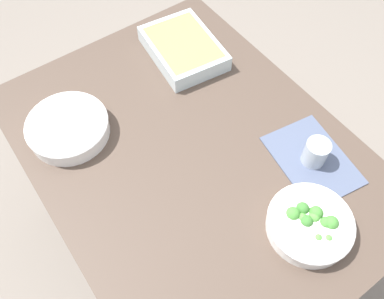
{
  "coord_description": "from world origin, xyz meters",
  "views": [
    {
      "loc": [
        -0.54,
        0.39,
        1.78
      ],
      "look_at": [
        0.0,
        0.0,
        0.74
      ],
      "focal_mm": 37.62,
      "sensor_mm": 36.0,
      "label": 1
    }
  ],
  "objects_px": {
    "stew_bowl": "(68,127)",
    "broccoli_bowl": "(310,224)",
    "spoon_by_stew": "(75,122)",
    "drink_cup": "(315,153)",
    "baking_dish": "(183,48)"
  },
  "relations": [
    {
      "from": "baking_dish",
      "to": "drink_cup",
      "type": "bearing_deg",
      "value": -174.32
    },
    {
      "from": "stew_bowl",
      "to": "drink_cup",
      "type": "distance_m",
      "value": 0.75
    },
    {
      "from": "stew_bowl",
      "to": "baking_dish",
      "type": "height_order",
      "value": "baking_dish"
    },
    {
      "from": "stew_bowl",
      "to": "broccoli_bowl",
      "type": "height_order",
      "value": "broccoli_bowl"
    },
    {
      "from": "baking_dish",
      "to": "drink_cup",
      "type": "distance_m",
      "value": 0.6
    },
    {
      "from": "stew_bowl",
      "to": "baking_dish",
      "type": "relative_size",
      "value": 0.79
    },
    {
      "from": "broccoli_bowl",
      "to": "spoon_by_stew",
      "type": "height_order",
      "value": "broccoli_bowl"
    },
    {
      "from": "drink_cup",
      "to": "spoon_by_stew",
      "type": "distance_m",
      "value": 0.75
    },
    {
      "from": "drink_cup",
      "to": "stew_bowl",
      "type": "bearing_deg",
      "value": 46.72
    },
    {
      "from": "broccoli_bowl",
      "to": "spoon_by_stew",
      "type": "relative_size",
      "value": 1.64
    },
    {
      "from": "broccoli_bowl",
      "to": "spoon_by_stew",
      "type": "xyz_separation_m",
      "value": [
        0.69,
        0.35,
        -0.03
      ]
    },
    {
      "from": "stew_bowl",
      "to": "broccoli_bowl",
      "type": "xyz_separation_m",
      "value": [
        -0.66,
        -0.38,
        -0.0
      ]
    },
    {
      "from": "drink_cup",
      "to": "spoon_by_stew",
      "type": "height_order",
      "value": "drink_cup"
    },
    {
      "from": "stew_bowl",
      "to": "spoon_by_stew",
      "type": "distance_m",
      "value": 0.05
    },
    {
      "from": "baking_dish",
      "to": "spoon_by_stew",
      "type": "distance_m",
      "value": 0.46
    }
  ]
}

